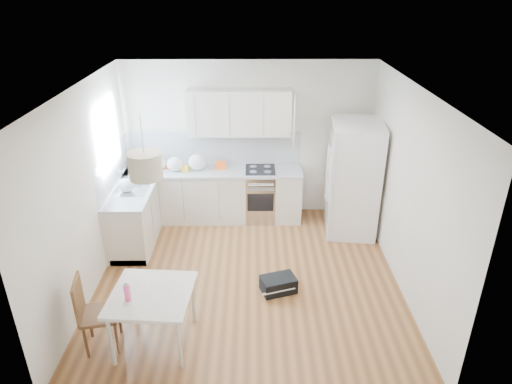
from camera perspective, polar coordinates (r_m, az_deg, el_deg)
floor at (r=6.63m, az=-1.00°, el=-10.66°), size 4.20×4.20×0.00m
ceiling at (r=5.49m, az=-1.21°, el=12.77°), size 4.20×4.20×0.00m
wall_back at (r=7.88m, az=-0.94°, el=6.52°), size 4.20×0.00×4.20m
wall_left at (r=6.32m, az=-20.51°, el=-0.12°), size 0.00×4.20×4.20m
wall_right at (r=6.27m, az=18.48°, el=0.00°), size 0.00×4.20×4.20m
window_glassblock at (r=7.19m, az=-18.04°, el=6.73°), size 0.02×1.00×1.00m
cabinets_back at (r=7.98m, az=-5.23°, el=-0.42°), size 3.00×0.60×0.88m
cabinets_left at (r=7.65m, az=-14.57°, el=-2.39°), size 0.60×1.80×0.88m
counter_back at (r=7.79m, az=-5.36°, el=2.63°), size 3.02×0.64×0.04m
counter_left at (r=7.45m, az=-14.95°, el=0.74°), size 0.64×1.82×0.04m
backsplash_back at (r=7.95m, az=-5.28°, el=5.51°), size 3.00×0.01×0.58m
backsplash_left at (r=7.41m, az=-17.42°, el=2.90°), size 0.01×1.80×0.58m
upper_cabinets at (r=7.58m, az=-2.13°, el=9.88°), size 1.70×0.32×0.75m
range_oven at (r=7.95m, az=0.53°, el=-0.40°), size 0.50×0.61×0.88m
sink at (r=7.40m, az=-15.05°, el=0.68°), size 0.50×0.80×0.16m
refrigerator at (r=7.55m, az=12.18°, el=1.68°), size 0.99×1.03×1.87m
dining_table at (r=5.37m, az=-12.89°, el=-12.85°), size 0.96×0.96×0.70m
dining_chair at (r=5.59m, az=-18.93°, el=-14.10°), size 0.46×0.46×0.94m
drink_bottle at (r=5.22m, az=-15.82°, el=-11.83°), size 0.09×0.09×0.24m
gym_bag at (r=6.33m, az=2.82°, el=-11.45°), size 0.53×0.43×0.21m
pendant_lamp at (r=4.71m, az=-13.68°, el=3.22°), size 0.36×0.36×0.27m
grocery_bag_a at (r=7.91m, az=-12.10°, el=3.53°), size 0.24×0.21×0.22m
grocery_bag_b at (r=7.78m, az=-10.12°, el=3.44°), size 0.27×0.23×0.24m
grocery_bag_c at (r=7.76m, az=-7.32°, el=3.72°), size 0.31×0.26×0.28m
grocery_bag_d at (r=7.54m, az=-14.97°, el=1.94°), size 0.20×0.17×0.18m
grocery_bag_e at (r=7.19m, az=-15.94°, el=0.83°), size 0.24×0.20×0.22m
snack_orange at (r=7.81m, az=-4.44°, el=3.36°), size 0.19×0.14×0.12m
snack_yellow at (r=7.80m, az=-8.85°, el=3.00°), size 0.16×0.13×0.10m
snack_red at (r=7.95m, az=-11.49°, el=3.25°), size 0.17×0.13×0.10m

